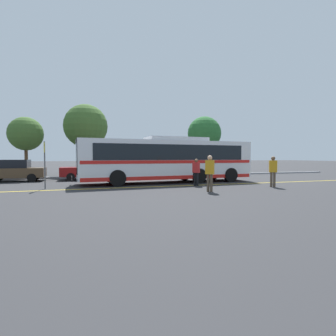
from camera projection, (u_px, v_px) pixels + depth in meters
ground_plane at (146, 183)px, 18.01m from camera, size 220.00×220.00×0.00m
lane_strip_0 at (179, 186)px, 16.07m from camera, size 31.94×0.20×0.01m
curb_strip at (148, 176)px, 23.79m from camera, size 39.94×0.36×0.15m
transit_bus at (168, 159)px, 18.10m from camera, size 12.36×3.23×3.13m
parked_car_0 at (15, 171)px, 18.95m from camera, size 4.01×1.98×1.58m
parked_car_1 at (89, 170)px, 20.52m from camera, size 4.18×2.01×1.49m
parked_car_2 at (153, 170)px, 22.11m from camera, size 4.78×1.96×1.26m
pedestrian_0 at (273, 169)px, 15.35m from camera, size 0.47×0.39×1.81m
pedestrian_1 at (210, 171)px, 13.26m from camera, size 0.45×0.45×1.85m
pedestrian_2 at (196, 171)px, 16.06m from camera, size 0.45×0.45×1.66m
bus_stop_sign at (45, 159)px, 14.39m from camera, size 0.07×0.40×2.63m
tree_0 at (204, 133)px, 29.95m from camera, size 3.82×3.82×6.40m
tree_1 at (26, 134)px, 23.41m from camera, size 3.00×3.00×5.35m
tree_2 at (86, 126)px, 25.92m from camera, size 4.25×4.25×6.98m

